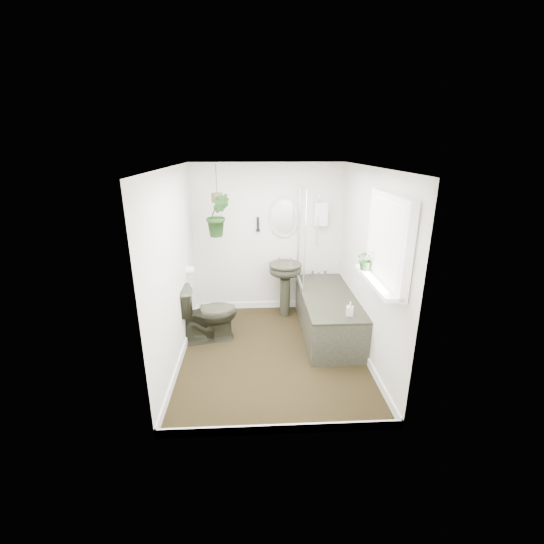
{
  "coord_description": "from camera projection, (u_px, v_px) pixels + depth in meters",
  "views": [
    {
      "loc": [
        -0.22,
        -4.07,
        2.52
      ],
      "look_at": [
        0.0,
        0.15,
        1.05
      ],
      "focal_mm": 24.0,
      "sensor_mm": 36.0,
      "label": 1
    }
  ],
  "objects": [
    {
      "name": "sill_plant",
      "position": [
        366.0,
        259.0,
        3.9
      ],
      "size": [
        0.23,
        0.2,
        0.23
      ],
      "primitive_type": "imported",
      "rotation": [
        0.0,
        0.0,
        -0.1
      ],
      "color": "black",
      "rests_on": "window_sill"
    },
    {
      "name": "window_recess",
      "position": [
        388.0,
        241.0,
        3.53
      ],
      "size": [
        0.08,
        1.0,
        0.9
      ],
      "primitive_type": "cube",
      "color": "white",
      "rests_on": "wall_right"
    },
    {
      "name": "shower_box",
      "position": [
        321.0,
        214.0,
        5.47
      ],
      "size": [
        0.2,
        0.1,
        0.35
      ],
      "primitive_type": "cube",
      "color": "white",
      "rests_on": "wall_back"
    },
    {
      "name": "skirting",
      "position": [
        273.0,
        349.0,
        4.66
      ],
      "size": [
        2.3,
        2.8,
        0.1
      ],
      "primitive_type": "cube",
      "color": "white",
      "rests_on": "floor"
    },
    {
      "name": "hanging_pot",
      "position": [
        217.0,
        198.0,
        4.93
      ],
      "size": [
        0.16,
        0.16,
        0.12
      ],
      "primitive_type": "cylinder",
      "color": "#4B4127",
      "rests_on": "ceiling"
    },
    {
      "name": "toilet_roll_holder",
      "position": [
        190.0,
        271.0,
        4.99
      ],
      "size": [
        0.11,
        0.11,
        0.11
      ],
      "primitive_type": "cylinder",
      "rotation": [
        0.0,
        1.57,
        0.0
      ],
      "color": "white",
      "rests_on": "wall_left"
    },
    {
      "name": "soap_bottle",
      "position": [
        350.0,
        309.0,
        4.37
      ],
      "size": [
        0.09,
        0.09,
        0.17
      ],
      "primitive_type": "imported",
      "rotation": [
        0.0,
        0.0,
        -0.2
      ],
      "color": "black",
      "rests_on": "bathtub"
    },
    {
      "name": "window_sill",
      "position": [
        377.0,
        281.0,
        3.67
      ],
      "size": [
        0.18,
        1.0,
        0.04
      ],
      "primitive_type": "cube",
      "color": "white",
      "rests_on": "wall_right"
    },
    {
      "name": "bathtub",
      "position": [
        328.0,
        314.0,
        5.1
      ],
      "size": [
        0.72,
        1.72,
        0.58
      ],
      "primitive_type": null,
      "color": "black",
      "rests_on": "floor"
    },
    {
      "name": "toilet",
      "position": [
        208.0,
        313.0,
        4.89
      ],
      "size": [
        0.84,
        0.58,
        0.79
      ],
      "primitive_type": "imported",
      "rotation": [
        0.0,
        0.0,
        1.76
      ],
      "color": "black",
      "rests_on": "floor"
    },
    {
      "name": "wall_left",
      "position": [
        174.0,
        270.0,
        4.25
      ],
      "size": [
        0.02,
        2.8,
        2.3
      ],
      "primitive_type": "cube",
      "color": "white",
      "rests_on": "ground"
    },
    {
      "name": "window_blinds",
      "position": [
        384.0,
        241.0,
        3.53
      ],
      "size": [
        0.01,
        0.86,
        0.76
      ],
      "primitive_type": "cube",
      "color": "white",
      "rests_on": "wall_right"
    },
    {
      "name": "wall_right",
      "position": [
        369.0,
        267.0,
        4.36
      ],
      "size": [
        0.02,
        2.8,
        2.3
      ],
      "primitive_type": "cube",
      "color": "white",
      "rests_on": "ground"
    },
    {
      "name": "wall_back",
      "position": [
        268.0,
        239.0,
        5.63
      ],
      "size": [
        2.3,
        0.02,
        2.3
      ],
      "primitive_type": "cube",
      "color": "white",
      "rests_on": "ground"
    },
    {
      "name": "wall_front",
      "position": [
        282.0,
        323.0,
        2.97
      ],
      "size": [
        2.3,
        0.02,
        2.3
      ],
      "primitive_type": "cube",
      "color": "white",
      "rests_on": "ground"
    },
    {
      "name": "hanging_plant",
      "position": [
        218.0,
        215.0,
        5.01
      ],
      "size": [
        0.37,
        0.32,
        0.6
      ],
      "primitive_type": "imported",
      "rotation": [
        0.0,
        0.0,
        0.17
      ],
      "color": "black",
      "rests_on": "ceiling"
    },
    {
      "name": "pedestal_sink",
      "position": [
        285.0,
        290.0,
        5.59
      ],
      "size": [
        0.52,
        0.45,
        0.85
      ],
      "primitive_type": null,
      "rotation": [
        0.0,
        0.0,
        0.06
      ],
      "color": "black",
      "rests_on": "floor"
    },
    {
      "name": "floor",
      "position": [
        273.0,
        353.0,
        4.68
      ],
      "size": [
        2.3,
        2.8,
        0.02
      ],
      "primitive_type": "cube",
      "color": "black",
      "rests_on": "ground"
    },
    {
      "name": "bath_screen",
      "position": [
        302.0,
        237.0,
        5.22
      ],
      "size": [
        0.04,
        0.72,
        1.4
      ],
      "primitive_type": null,
      "color": "silver",
      "rests_on": "bathtub"
    },
    {
      "name": "oval_mirror",
      "position": [
        284.0,
        217.0,
        5.49
      ],
      "size": [
        0.46,
        0.03,
        0.62
      ],
      "primitive_type": "ellipsoid",
      "color": "beige",
      "rests_on": "wall_back"
    },
    {
      "name": "ceiling",
      "position": [
        273.0,
        167.0,
        3.92
      ],
      "size": [
        2.3,
        2.8,
        0.02
      ],
      "primitive_type": "cube",
      "color": "white",
      "rests_on": "ground"
    },
    {
      "name": "wall_sconce",
      "position": [
        258.0,
        224.0,
        5.5
      ],
      "size": [
        0.04,
        0.04,
        0.22
      ],
      "primitive_type": "cylinder",
      "color": "black",
      "rests_on": "wall_back"
    }
  ]
}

